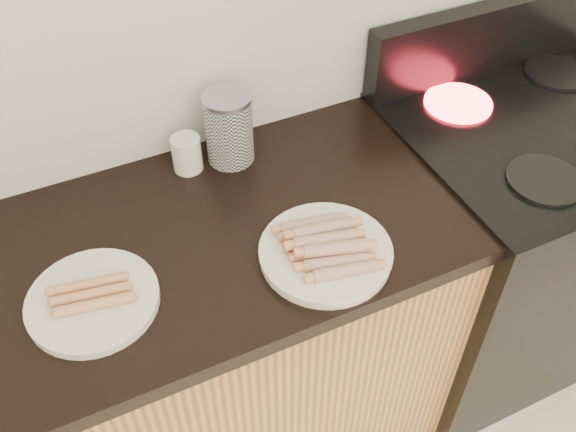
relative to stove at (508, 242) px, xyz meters
name	(u,v)px	position (x,y,z in m)	size (l,w,h in m)	color
stove	(508,242)	(0.00, 0.00, 0.00)	(0.76, 0.65, 0.91)	black
stove_panel	(490,37)	(0.00, 0.28, 0.55)	(0.76, 0.06, 0.20)	black
burner_near_left	(545,180)	(-0.17, -0.17, 0.46)	(0.18, 0.18, 0.01)	black
burner_far_left	(458,103)	(-0.17, 0.17, 0.46)	(0.18, 0.18, 0.01)	#FF1E2D
burner_far_right	(557,73)	(0.17, 0.17, 0.46)	(0.18, 0.18, 0.01)	black
main_plate	(326,254)	(-0.74, -0.15, 0.45)	(0.28, 0.28, 0.02)	white
side_plate	(93,301)	(-1.21, -0.06, 0.45)	(0.26, 0.26, 0.02)	white
hotdog_pile	(326,244)	(-0.74, -0.15, 0.48)	(0.13, 0.21, 0.05)	maroon
plain_sausages	(91,294)	(-1.21, -0.06, 0.47)	(0.14, 0.10, 0.02)	#D9733C
canister	(229,128)	(-0.80, 0.24, 0.54)	(0.12, 0.12, 0.18)	silver
mug	(187,154)	(-0.90, 0.24, 0.49)	(0.07, 0.07, 0.09)	silver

